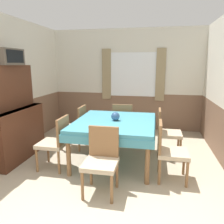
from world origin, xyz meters
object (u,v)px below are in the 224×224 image
Objects in this scene: chair_head_near at (102,158)px; vase at (115,116)px; chair_right_far at (166,131)px; chair_head_window at (123,122)px; chair_left_near at (56,141)px; sideboard at (13,121)px; tv at (8,57)px; chair_left_far at (76,126)px; dining_table at (115,126)px; chair_right_near at (169,149)px.

vase reaches higher than chair_head_near.
chair_head_window is at bearing -119.37° from chair_right_far.
sideboard is (-0.92, 0.23, 0.23)m from chair_left_near.
chair_right_far is 3.10m from tv.
chair_left_far and chair_left_near have the same top height.
dining_table is 1.74× the size of chair_right_near.
chair_right_far is 1.00× the size of chair_right_near.
vase reaches higher than chair_left_far.
chair_right_far is at bearing -90.00° from chair_left_far.
dining_table is 1.03m from chair_left_far.
chair_head_window is 1.03m from vase.
chair_left_near is 0.52× the size of sideboard.
chair_left_far is 1.00× the size of chair_left_near.
vase reaches higher than chair_left_near.
chair_right_near is at bearing -150.63° from chair_head_near.
chair_right_far is 2.02m from chair_left_near.
chair_right_far is at bearing 27.56° from dining_table.
chair_right_near is at bearing -117.56° from chair_left_far.
tv is (-1.81, 0.75, 1.35)m from chair_head_near.
tv reaches higher than chair_left_near.
tv is at bearing -95.18° from chair_right_near.
dining_table is at bearing -117.56° from chair_left_far.
chair_left_far and chair_right_near have the same top height.
chair_head_window and chair_left_far have the same top height.
chair_right_far is 1.00× the size of chair_head_near.
chair_head_window is at bearing 90.35° from vase.
chair_left_far is at bearing 37.22° from sideboard.
sideboard reaches higher than chair_left_near.
chair_right_near is 2.74m from sideboard.
sideboard is at bearing -22.11° from chair_head_near.
tv is (-1.81, -0.22, 1.18)m from dining_table.
vase reaches higher than chair_right_far.
chair_right_far and chair_head_window have the same top height.
chair_right_far is at bearing -180.00° from chair_right_near.
chair_left_near reaches higher than dining_table.
chair_left_far is 1.77m from tv.
chair_head_near is 1.00× the size of chair_left_near.
chair_right_near is at bearing -28.04° from vase.
tv reaches higher than chair_head_near.
sideboard reaches higher than vase.
chair_head_near is at bearing -22.11° from sideboard.
chair_right_near is at bearing -5.18° from tv.
chair_head_near is at bearing -31.90° from chair_right_far.
sideboard is (-1.82, -1.21, 0.23)m from chair_head_window.
chair_right_near is (0.90, -1.44, 0.00)m from chair_head_window.
chair_left_near is at bearing -121.90° from chair_head_window.
vase is (0.01, 0.98, 0.35)m from chair_head_near.
sideboard is 11.39× the size of vase.
sideboard reaches higher than chair_left_far.
dining_table is 0.18m from vase.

